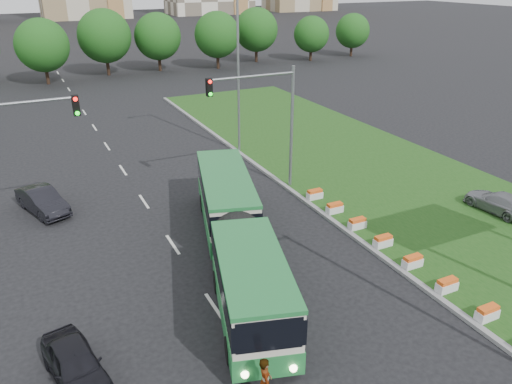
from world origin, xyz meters
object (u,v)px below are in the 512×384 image
traffic_mast_median (269,112)px  articulated_bus (232,234)px  pedestrian (265,381)px  car_left_near (75,364)px  car_left_far (42,201)px  car_median (499,202)px  shopping_trolley (265,350)px

traffic_mast_median → articulated_bus: 9.81m
articulated_bus → pedestrian: articulated_bus is taller
articulated_bus → pedestrian: size_ratio=8.86×
articulated_bus → car_left_near: articulated_bus is taller
pedestrian → car_left_far: bearing=31.6°
car_left_near → pedestrian: 6.72m
car_median → shopping_trolley: bearing=11.0°
traffic_mast_median → car_left_near: 18.58m
pedestrian → shopping_trolley: 2.26m
traffic_mast_median → car_left_far: bearing=166.7°
traffic_mast_median → car_left_far: 14.65m
car_median → pedestrian: size_ratio=2.26×
articulated_bus → traffic_mast_median: bearing=67.4°
traffic_mast_median → car_median: size_ratio=1.91×
traffic_mast_median → articulated_bus: size_ratio=0.49×
car_left_near → shopping_trolley: 6.78m
car_median → pedestrian: bearing=15.7°
traffic_mast_median → car_left_far: traffic_mast_median is taller
articulated_bus → car_left_far: articulated_bus is taller
car_left_far → shopping_trolley: bearing=-88.8°
car_left_far → pedestrian: 19.49m
car_median → shopping_trolley: size_ratio=6.72×
traffic_mast_median → car_median: bearing=-39.9°
car_left_far → pedestrian: pedestrian is taller
car_left_near → articulated_bus: bearing=19.3°
traffic_mast_median → pedestrian: (-8.18, -15.54, -4.42)m
articulated_bus → shopping_trolley: articulated_bus is taller
car_left_near → car_left_far: bearing=78.8°
car_left_far → car_median: 27.11m
pedestrian → car_median: bearing=-55.0°
traffic_mast_median → articulated_bus: (-5.69, -7.09, -3.69)m
car_left_far → articulated_bus: bearing=-72.2°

